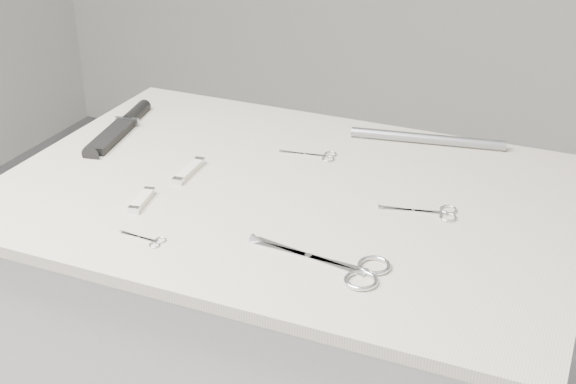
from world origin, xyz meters
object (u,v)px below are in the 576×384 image
at_px(embroidery_scissors_a, 433,212).
at_px(pocket_knife_b, 142,200).
at_px(embroidery_scissors_b, 318,155).
at_px(large_shears, 346,267).
at_px(tiny_scissors, 147,240).
at_px(sheathed_knife, 123,125).
at_px(pocket_knife_a, 189,170).
at_px(metal_rail, 427,139).

height_order(embroidery_scissors_a, pocket_knife_b, pocket_knife_b).
bearing_deg(embroidery_scissors_b, large_shears, -71.13).
bearing_deg(tiny_scissors, large_shears, 11.78).
relative_size(large_shears, sheathed_knife, 0.87).
bearing_deg(pocket_knife_a, large_shears, -120.39).
bearing_deg(tiny_scissors, pocket_knife_b, 129.49).
bearing_deg(pocket_knife_a, embroidery_scissors_a, -89.81).
height_order(embroidery_scissors_a, tiny_scissors, same).
xyz_separation_m(embroidery_scissors_a, pocket_knife_a, (-0.44, -0.03, 0.00)).
height_order(large_shears, embroidery_scissors_a, large_shears).
xyz_separation_m(tiny_scissors, metal_rail, (0.30, 0.53, 0.01)).
height_order(pocket_knife_a, metal_rail, metal_rail).
relative_size(tiny_scissors, pocket_knife_b, 0.97).
bearing_deg(pocket_knife_a, embroidery_scissors_b, -52.55).
bearing_deg(pocket_knife_a, pocket_knife_b, 169.48).
bearing_deg(pocket_knife_b, metal_rail, -52.06).
distance_m(embroidery_scissors_b, sheathed_knife, 0.41).
bearing_deg(pocket_knife_b, pocket_knife_a, -18.01).
xyz_separation_m(pocket_knife_a, pocket_knife_b, (-0.02, -0.13, -0.00)).
bearing_deg(large_shears, embroidery_scissors_a, 76.88).
xyz_separation_m(pocket_knife_b, metal_rail, (0.38, 0.43, 0.00)).
bearing_deg(metal_rail, embroidery_scissors_b, -141.18).
bearing_deg(metal_rail, pocket_knife_a, -140.02).
height_order(embroidery_scissors_a, metal_rail, metal_rail).
height_order(embroidery_scissors_b, pocket_knife_a, pocket_knife_a).
distance_m(pocket_knife_a, metal_rail, 0.47).
bearing_deg(sheathed_knife, pocket_knife_b, -150.74).
bearing_deg(metal_rail, tiny_scissors, -119.50).
distance_m(large_shears, pocket_knife_a, 0.41).
distance_m(large_shears, metal_rail, 0.49).
bearing_deg(embroidery_scissors_b, pocket_knife_a, -147.63).
bearing_deg(sheathed_knife, embroidery_scissors_b, -95.05).
bearing_deg(pocket_knife_b, large_shears, -109.18).
xyz_separation_m(sheathed_knife, pocket_knife_b, (0.21, -0.26, -0.00)).
bearing_deg(embroidery_scissors_b, pocket_knife_b, -133.26).
bearing_deg(pocket_knife_b, embroidery_scissors_b, -45.66).
bearing_deg(large_shears, tiny_scissors, -165.20).
height_order(tiny_scissors, sheathed_knife, sheathed_knife).
distance_m(sheathed_knife, pocket_knife_b, 0.33).
height_order(embroidery_scissors_a, sheathed_knife, sheathed_knife).
xyz_separation_m(embroidery_scissors_a, embroidery_scissors_b, (-0.26, 0.13, -0.00)).
relative_size(embroidery_scissors_a, sheathed_knife, 0.51).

